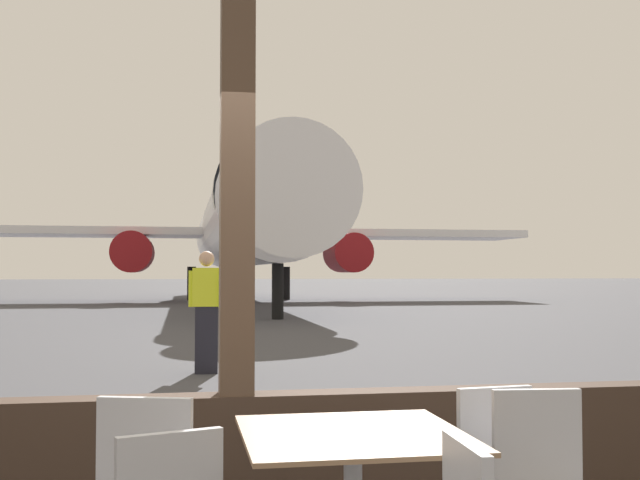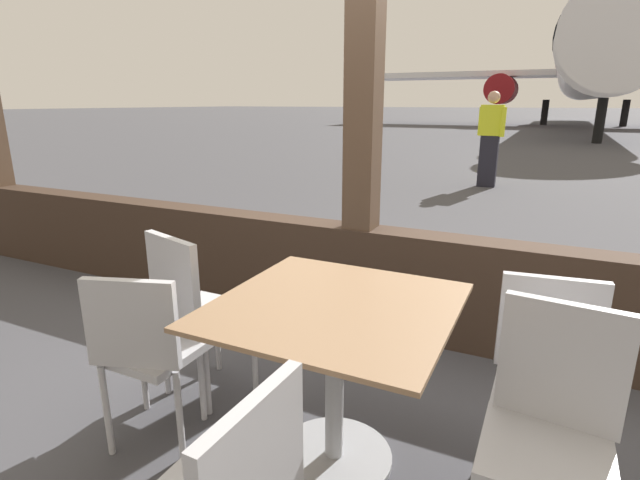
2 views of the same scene
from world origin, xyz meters
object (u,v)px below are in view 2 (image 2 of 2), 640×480
object	(u,v)px
cafe_chair_window_left	(548,369)
cafe_chair_aisle_left	(146,344)
ground_crew_worker	(490,138)
cafe_chair_window_right	(192,303)
airplane	(593,65)
dining_table	(335,361)
cafe_chair_side_extra	(552,418)

from	to	relation	value
cafe_chair_window_left	cafe_chair_aisle_left	xyz separation A→B (m)	(-1.61, -0.53, -0.01)
ground_crew_worker	cafe_chair_window_right	bearing A→B (deg)	-93.38
airplane	cafe_chair_window_left	bearing A→B (deg)	-92.32
airplane	ground_crew_worker	distance (m)	25.33
dining_table	cafe_chair_window_right	world-z (taller)	cafe_chair_window_right
cafe_chair_side_extra	airplane	size ratio (longest dim) A/B	0.03
cafe_chair_window_left	airplane	world-z (taller)	airplane
cafe_chair_aisle_left	cafe_chair_window_right	bearing A→B (deg)	97.48
cafe_chair_aisle_left	ground_crew_worker	size ratio (longest dim) A/B	0.49
cafe_chair_window_left	dining_table	bearing A→B (deg)	-161.64
ground_crew_worker	dining_table	bearing A→B (deg)	-87.22
dining_table	ground_crew_worker	size ratio (longest dim) A/B	0.54
cafe_chair_window_left	ground_crew_worker	distance (m)	7.76
dining_table	airplane	world-z (taller)	airplane
cafe_chair_aisle_left	airplane	xyz separation A→B (m)	(2.93, 33.24, 3.13)
ground_crew_worker	cafe_chair_aisle_left	bearing A→B (deg)	-92.89
ground_crew_worker	airplane	bearing A→B (deg)	84.26
cafe_chair_window_right	cafe_chair_aisle_left	bearing A→B (deg)	-82.52
cafe_chair_window_right	dining_table	bearing A→B (deg)	-7.37
cafe_chair_window_right	ground_crew_worker	world-z (taller)	ground_crew_worker
cafe_chair_window_right	ground_crew_worker	size ratio (longest dim) A/B	0.53
cafe_chair_side_extra	ground_crew_worker	bearing A→B (deg)	98.61
ground_crew_worker	cafe_chair_side_extra	bearing A→B (deg)	-81.39
dining_table	cafe_chair_window_right	size ratio (longest dim) A/B	1.02
cafe_chair_window_right	cafe_chair_side_extra	bearing A→B (deg)	-7.30
airplane	dining_table	bearing A→B (deg)	-93.70
cafe_chair_window_right	cafe_chair_side_extra	distance (m)	1.69
cafe_chair_window_right	cafe_chair_aisle_left	xyz separation A→B (m)	(0.05, -0.37, -0.04)
cafe_chair_side_extra	airplane	world-z (taller)	airplane
dining_table	cafe_chair_window_right	xyz separation A→B (m)	(-0.85, 0.11, 0.06)
cafe_chair_window_left	cafe_chair_window_right	bearing A→B (deg)	-174.49
dining_table	cafe_chair_aisle_left	distance (m)	0.84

